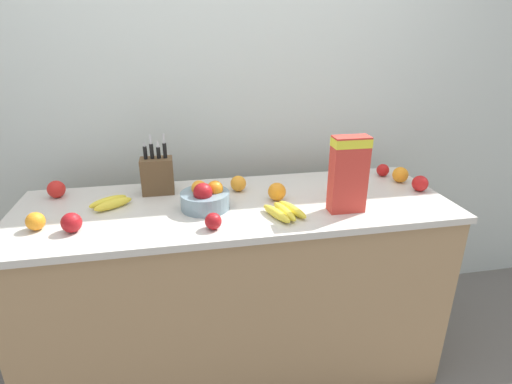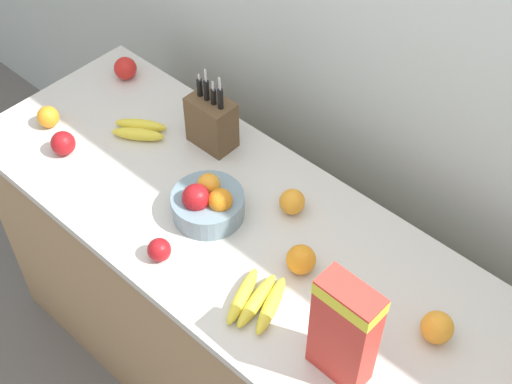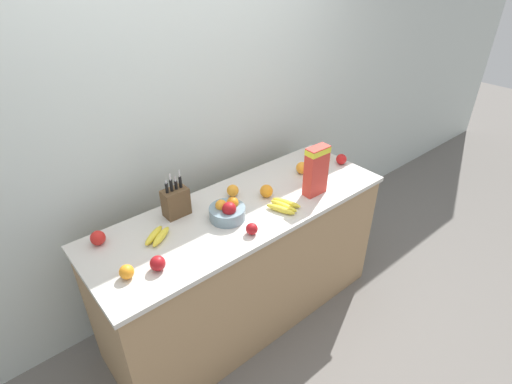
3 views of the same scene
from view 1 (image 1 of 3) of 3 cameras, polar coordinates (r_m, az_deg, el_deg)
The scene contains 18 objects.
ground_plane at distance 2.34m, azimuth -2.45°, elevation -23.13°, with size 14.00×14.00×0.00m, color slate.
wall_back at distance 2.23m, azimuth -5.22°, elevation 12.73°, with size 9.00×0.06×2.60m.
counter at distance 2.03m, azimuth -2.67°, elevation -13.76°, with size 1.94×0.68×0.94m.
knife_block at distance 1.94m, azimuth -13.91°, elevation 2.37°, with size 0.15×0.10×0.29m.
cereal_box at distance 1.70m, azimuth 13.10°, elevation 2.87°, with size 0.15×0.08×0.33m.
fruit_bowl at distance 1.74m, azimuth -7.26°, elevation -0.81°, with size 0.21×0.21×0.13m.
banana_bunch_left at distance 1.86m, azimuth -20.05°, elevation -1.45°, with size 0.19×0.16×0.04m.
banana_bunch_right at distance 1.68m, azimuth 4.08°, elevation -2.78°, with size 0.18×0.22×0.04m.
apple_near_bananas at distance 1.69m, azimuth -24.86°, elevation -3.99°, with size 0.08×0.08×0.08m, color #A31419.
apple_rear at distance 2.07m, azimuth -26.63°, elevation 0.36°, with size 0.08×0.08×0.08m, color red.
apple_front at distance 2.23m, azimuth 17.67°, elevation 3.00°, with size 0.07×0.07×0.07m, color red.
apple_leftmost at distance 2.08m, azimuth 22.39°, elevation 1.14°, with size 0.08×0.08×0.08m, color red.
apple_rightmost at distance 1.56m, azimuth -6.13°, elevation -4.17°, with size 0.07×0.07×0.07m, color #A31419.
orange_front_left at distance 2.16m, azimuth 19.92°, elevation 2.33°, with size 0.08×0.08×0.08m, color orange.
orange_back_center at distance 2.00m, azimuth 13.41°, elevation 1.56°, with size 0.08×0.08×0.08m, color orange.
orange_by_cereal at distance 1.81m, azimuth 3.04°, elevation 0.01°, with size 0.08×0.08×0.08m, color orange.
orange_mid_left at distance 1.92m, azimuth -2.55°, elevation 1.23°, with size 0.08×0.08×0.08m, color orange.
orange_near_bowl at distance 1.77m, azimuth -28.98°, elevation -3.68°, with size 0.07×0.07×0.07m, color orange.
Camera 1 is at (-0.22, -1.63, 1.65)m, focal length 28.00 mm.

